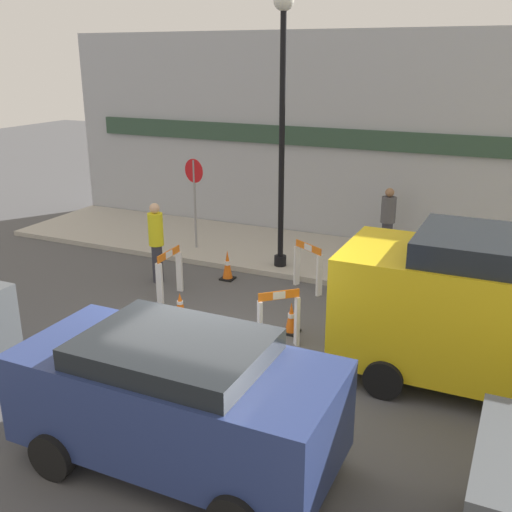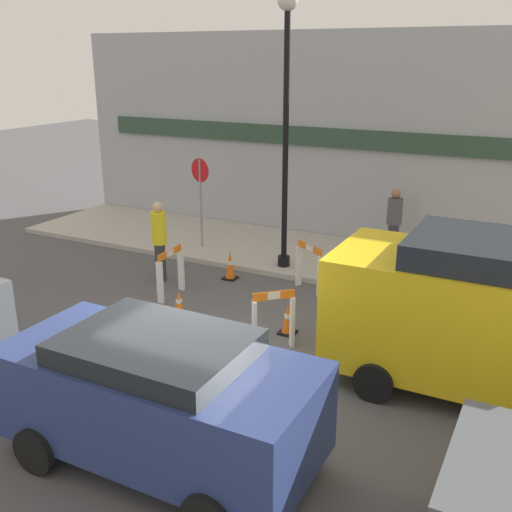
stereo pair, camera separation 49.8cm
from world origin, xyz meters
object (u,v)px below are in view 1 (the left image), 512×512
(person_pedestrian, at_px, (388,218))
(streetlamp_post, at_px, (282,99))
(work_van, at_px, (506,309))
(person_worker, at_px, (156,240))
(stop_sign, at_px, (194,189))
(parked_car_1, at_px, (177,395))

(person_pedestrian, bearing_deg, streetlamp_post, 74.54)
(person_pedestrian, distance_m, work_van, 6.36)
(person_worker, relative_size, work_van, 0.37)
(streetlamp_post, distance_m, work_van, 6.70)
(streetlamp_post, relative_size, stop_sign, 2.62)
(stop_sign, distance_m, person_worker, 2.37)
(stop_sign, relative_size, person_worker, 1.26)
(streetlamp_post, xyz_separation_m, stop_sign, (-2.53, 0.39, -2.29))
(streetlamp_post, xyz_separation_m, person_worker, (-2.21, -1.86, -2.97))
(person_pedestrian, bearing_deg, stop_sign, 49.18)
(stop_sign, bearing_deg, person_pedestrian, -146.19)
(stop_sign, relative_size, parked_car_1, 0.58)
(streetlamp_post, bearing_deg, stop_sign, 171.25)
(person_worker, distance_m, work_van, 7.46)
(streetlamp_post, bearing_deg, person_worker, -139.92)
(person_pedestrian, height_order, work_van, work_van)
(stop_sign, bearing_deg, streetlamp_post, -175.37)
(stop_sign, bearing_deg, parked_car_1, 132.29)
(person_pedestrian, bearing_deg, work_van, 147.24)
(work_van, bearing_deg, parked_car_1, -134.23)
(streetlamp_post, distance_m, parked_car_1, 7.84)
(streetlamp_post, bearing_deg, work_van, -34.67)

